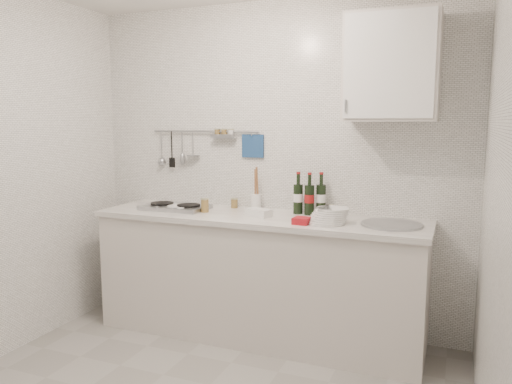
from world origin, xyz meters
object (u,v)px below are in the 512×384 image
at_px(plate_stack_sink, 329,216).
at_px(utensil_crock, 256,200).
at_px(plate_stack_hob, 181,207).
at_px(wall_cabinet, 392,68).
at_px(wine_bottles, 309,193).

height_order(plate_stack_sink, utensil_crock, utensil_crock).
relative_size(plate_stack_hob, utensil_crock, 0.72).
xyz_separation_m(wall_cabinet, plate_stack_sink, (-0.35, -0.20, -0.98)).
bearing_deg(wine_bottles, utensil_crock, 176.54).
height_order(plate_stack_hob, wine_bottles, wine_bottles).
height_order(plate_stack_hob, plate_stack_sink, plate_stack_sink).
xyz_separation_m(wall_cabinet, utensil_crock, (-1.00, 0.09, -0.95)).
bearing_deg(plate_stack_sink, wine_bottles, 128.56).
relative_size(wine_bottles, utensil_crock, 0.92).
xyz_separation_m(plate_stack_hob, utensil_crock, (0.54, 0.22, 0.06)).
bearing_deg(wall_cabinet, utensil_crock, 174.82).
bearing_deg(wine_bottles, plate_stack_sink, -51.44).
xyz_separation_m(plate_stack_hob, wine_bottles, (0.98, 0.19, 0.14)).
height_order(wall_cabinet, plate_stack_sink, wall_cabinet).
bearing_deg(wall_cabinet, wine_bottles, 173.50).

